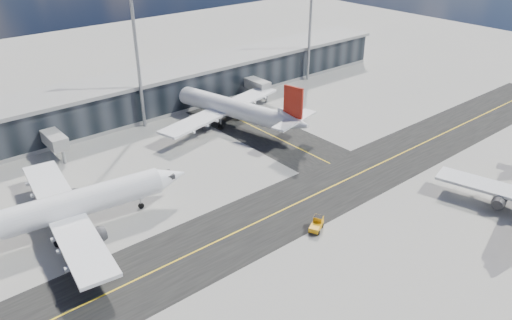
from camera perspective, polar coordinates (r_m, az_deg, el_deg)
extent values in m
plane|color=gray|center=(76.95, 4.81, -7.10)|extent=(300.00, 300.00, 0.00)
cube|color=black|center=(79.32, 2.80, -5.85)|extent=(180.00, 14.00, 0.02)
cube|color=black|center=(110.51, -1.11, 4.25)|extent=(14.00, 50.00, 0.02)
cube|color=yellow|center=(79.31, 2.80, -5.84)|extent=(180.00, 0.25, 0.01)
cube|color=yellow|center=(110.51, -1.11, 4.26)|extent=(0.25, 50.00, 0.01)
cube|color=black|center=(116.21, -14.43, 6.68)|extent=(150.00, 12.00, 8.00)
cube|color=gray|center=(114.79, -14.68, 8.73)|extent=(152.00, 13.00, 0.80)
cube|color=gray|center=(117.49, -14.23, 5.04)|extent=(150.00, 12.20, 0.80)
cube|color=gray|center=(102.98, -22.29, 2.42)|extent=(3.00, 10.00, 2.40)
cylinder|color=gray|center=(99.52, -21.10, 0.31)|extent=(0.60, 0.60, 2.40)
cube|color=gray|center=(125.05, -0.27, 8.77)|extent=(3.00, 10.00, 2.40)
cylinder|color=gray|center=(122.22, 1.24, 7.17)|extent=(0.60, 0.60, 2.40)
cylinder|color=gray|center=(107.11, -13.34, 10.71)|extent=(0.70, 0.70, 28.00)
cylinder|color=gray|center=(136.03, 6.18, 14.75)|extent=(0.70, 0.70, 28.00)
cylinder|color=white|center=(77.57, -21.92, -5.27)|extent=(31.51, 7.99, 4.16)
cone|color=white|center=(81.38, -9.86, -1.92)|extent=(5.68, 4.78, 4.16)
cube|color=white|center=(78.22, -21.05, -5.71)|extent=(9.54, 35.77, 0.52)
cylinder|color=#2D2D30|center=(84.26, -21.24, -4.16)|extent=(4.63, 2.92, 2.39)
cylinder|color=#2D2D30|center=(73.77, -18.96, -8.55)|extent=(4.63, 2.92, 2.39)
cube|color=silver|center=(83.86, -21.34, -3.68)|extent=(2.12, 0.67, 0.83)
cube|color=silver|center=(73.31, -19.06, -8.02)|extent=(2.12, 0.67, 0.83)
cube|color=#2D2D30|center=(81.02, -10.22, -1.75)|extent=(2.35, 2.53, 0.73)
cylinder|color=gray|center=(81.35, -13.05, -4.66)|extent=(0.28, 0.28, 2.08)
cylinder|color=black|center=(81.76, -13.00, -5.12)|extent=(0.97, 0.48, 0.94)
cylinder|color=black|center=(81.98, -22.67, -6.55)|extent=(1.20, 0.66, 1.15)
cylinder|color=black|center=(76.76, -21.68, -8.83)|extent=(1.20, 0.66, 1.15)
cylinder|color=white|center=(109.04, -3.47, 6.17)|extent=(11.11, 30.45, 4.05)
cone|color=white|center=(120.20, -9.86, 7.86)|extent=(5.13, 5.87, 4.05)
cone|color=white|center=(99.14, 4.44, 4.28)|extent=(5.37, 6.86, 4.05)
cube|color=white|center=(110.02, -3.87, 5.79)|extent=(34.62, 13.05, 0.51)
cylinder|color=#2D2D30|center=(106.90, -6.36, 4.36)|extent=(3.27, 4.68, 2.33)
cylinder|color=#2D2D30|center=(115.37, -2.29, 6.28)|extent=(3.27, 4.68, 2.33)
cube|color=silver|center=(106.59, -6.38, 4.76)|extent=(0.87, 2.06, 0.81)
cube|color=silver|center=(115.09, -2.29, 6.66)|extent=(0.87, 2.06, 0.81)
cube|color=#A4170B|center=(97.81, 4.28, 6.64)|extent=(1.45, 4.24, 6.27)
cube|color=white|center=(98.91, 4.45, 4.60)|extent=(12.47, 5.62, 0.35)
cube|color=#2D2D30|center=(119.72, -9.70, 8.00)|extent=(2.64, 2.49, 0.71)
cylinder|color=gray|center=(117.75, -8.01, 6.11)|extent=(0.29, 0.29, 2.02)
cylinder|color=black|center=(118.03, -7.99, 5.76)|extent=(0.56, 0.97, 0.91)
cylinder|color=black|center=(107.63, -4.04, 3.84)|extent=(0.75, 1.20, 1.11)
cylinder|color=black|center=(111.92, -2.03, 4.85)|extent=(0.75, 1.20, 1.11)
cylinder|color=#2D2D30|center=(88.12, 26.17, -3.95)|extent=(4.31, 3.08, 2.13)
cube|color=silver|center=(87.77, 26.27, -3.54)|extent=(1.88, 0.84, 0.74)
cube|color=orange|center=(75.08, 6.90, -7.49)|extent=(3.38, 2.66, 0.72)
cube|color=orange|center=(75.44, 7.14, -6.70)|extent=(1.60, 1.69, 0.92)
cube|color=black|center=(75.24, 7.16, -6.48)|extent=(1.49, 1.60, 0.26)
cylinder|color=black|center=(76.27, 6.64, -7.22)|extent=(0.75, 0.55, 0.72)
cylinder|color=black|center=(75.99, 7.60, -7.44)|extent=(0.75, 0.55, 0.72)
cylinder|color=black|center=(74.65, 6.16, -8.05)|extent=(0.75, 0.55, 0.72)
cylinder|color=black|center=(74.37, 7.14, -8.27)|extent=(0.75, 0.55, 0.72)
imported|color=white|center=(112.82, 1.54, 5.18)|extent=(5.29, 6.34, 1.61)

